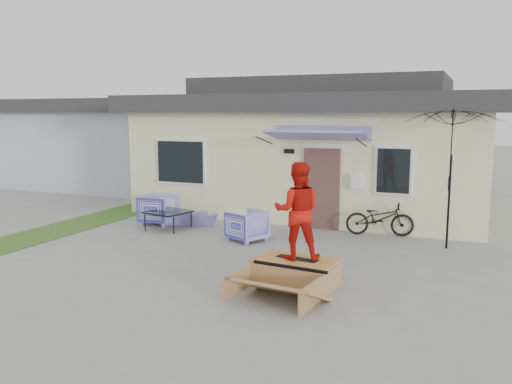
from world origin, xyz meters
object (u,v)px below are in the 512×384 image
at_px(armchair_left, 159,208).
at_px(coffee_table, 168,220).
at_px(skate_ramp, 296,272).
at_px(skateboard, 297,258).
at_px(armchair_right, 247,224).
at_px(bicycle, 380,214).
at_px(skater, 297,209).
at_px(loveseat, 191,214).
at_px(patio_umbrella, 451,171).

xyz_separation_m(armchair_left, coffee_table, (0.58, -0.45, -0.21)).
relative_size(skate_ramp, skateboard, 2.34).
height_order(skate_ramp, skateboard, skateboard).
relative_size(armchair_left, armchair_right, 1.12).
relative_size(armchair_left, skate_ramp, 0.49).
bearing_deg(coffee_table, bicycle, 15.58).
xyz_separation_m(coffee_table, skateboard, (4.52, -2.92, 0.24)).
bearing_deg(skate_ramp, skater, 90.00).
bearing_deg(loveseat, skateboard, 124.40).
height_order(armchair_right, patio_umbrella, patio_umbrella).
height_order(coffee_table, skateboard, skateboard).
xyz_separation_m(armchair_left, skate_ramp, (5.09, -3.41, -0.22)).
distance_m(armchair_left, skate_ramp, 6.13).
xyz_separation_m(coffee_table, patio_umbrella, (6.79, 0.75, 1.51)).
distance_m(armchair_right, skater, 3.46).
distance_m(armchair_left, armchair_right, 3.09).
relative_size(coffee_table, bicycle, 0.58).
xyz_separation_m(patio_umbrella, skate_ramp, (-2.28, -3.71, -1.52)).
xyz_separation_m(loveseat, bicycle, (4.95, 0.66, 0.26)).
xyz_separation_m(loveseat, skateboard, (4.29, -3.70, 0.21)).
relative_size(coffee_table, skateboard, 1.24).
bearing_deg(skateboard, armchair_left, 156.36).
xyz_separation_m(armchair_right, skate_ramp, (2.11, -2.61, -0.17)).
relative_size(armchair_right, patio_umbrella, 0.34).
bearing_deg(armchair_left, loveseat, -70.20).
height_order(armchair_left, skateboard, armchair_left).
height_order(bicycle, skateboard, bicycle).
height_order(loveseat, skate_ramp, loveseat).
distance_m(armchair_left, patio_umbrella, 7.49).
bearing_deg(loveseat, skater, 124.40).
bearing_deg(armchair_right, bicycle, 147.21).
distance_m(bicycle, skateboard, 4.41).
bearing_deg(loveseat, armchair_right, 137.51).
height_order(bicycle, skate_ramp, bicycle).
bearing_deg(skate_ramp, armchair_left, 151.90).
bearing_deg(bicycle, loveseat, 85.56).
xyz_separation_m(loveseat, armchair_left, (-0.80, -0.34, 0.18)).
distance_m(armchair_right, bicycle, 3.31).
distance_m(loveseat, skater, 5.77).
relative_size(patio_umbrella, skate_ramp, 1.31).
height_order(coffee_table, bicycle, bicycle).
height_order(armchair_left, skater, skater).
distance_m(loveseat, skateboard, 5.67).
xyz_separation_m(patio_umbrella, skater, (-2.27, -3.67, -0.40)).
xyz_separation_m(bicycle, skate_ramp, (-0.66, -4.41, -0.30)).
bearing_deg(loveseat, coffee_table, 59.17).
bearing_deg(skateboard, skate_ramp, -85.91).
bearing_deg(armchair_left, skater, -126.36).
height_order(armchair_right, skate_ramp, armchair_right).
relative_size(armchair_right, bicycle, 0.48).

